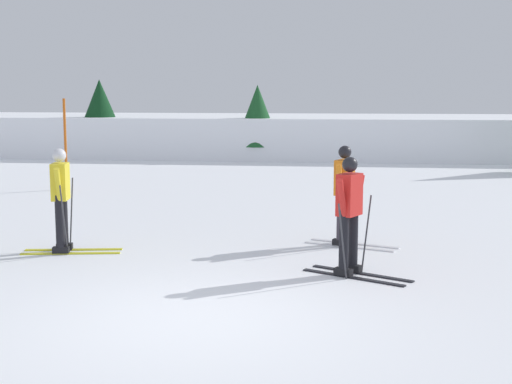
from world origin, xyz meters
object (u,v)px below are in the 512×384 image
(skier_orange, at_px, (345,192))
(skier_yellow, at_px, (61,197))
(trail_marker_pole, at_px, (65,144))
(conifer_far_centre, at_px, (257,115))
(skier_red, at_px, (350,212))
(conifer_far_left, at_px, (100,109))

(skier_orange, xyz_separation_m, skier_yellow, (-4.58, -1.10, 0.00))
(trail_marker_pole, relative_size, conifer_far_centre, 0.86)
(trail_marker_pole, bearing_deg, skier_yellow, -69.51)
(skier_orange, height_order, trail_marker_pole, trail_marker_pole)
(skier_orange, distance_m, trail_marker_pole, 9.51)
(conifer_far_centre, bearing_deg, skier_yellow, -95.16)
(conifer_far_centre, bearing_deg, trail_marker_pole, -115.64)
(skier_orange, xyz_separation_m, skier_red, (0.06, -2.04, 0.00))
(skier_yellow, height_order, trail_marker_pole, trail_marker_pole)
(skier_red, distance_m, conifer_far_centre, 17.07)
(skier_orange, xyz_separation_m, conifer_far_left, (-9.30, 15.02, 0.97))
(skier_red, height_order, conifer_far_centre, conifer_far_centre)
(skier_orange, distance_m, skier_red, 2.04)
(skier_yellow, distance_m, conifer_far_left, 16.82)
(skier_yellow, bearing_deg, skier_orange, 13.49)
(skier_yellow, distance_m, conifer_far_centre, 15.89)
(skier_orange, relative_size, conifer_far_left, 0.57)
(skier_red, bearing_deg, trail_marker_pole, 131.97)
(conifer_far_left, bearing_deg, trail_marker_pole, -77.22)
(conifer_far_left, xyz_separation_m, conifer_far_centre, (6.14, -0.31, -0.23))
(trail_marker_pole, distance_m, conifer_far_left, 9.15)
(skier_orange, bearing_deg, skier_red, -88.37)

